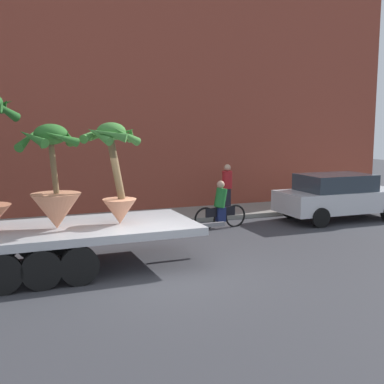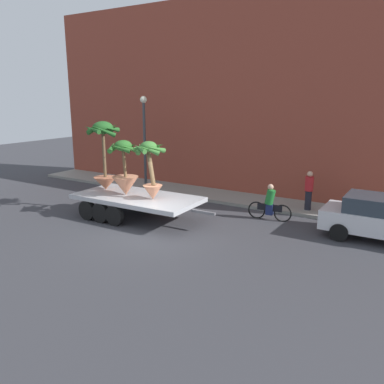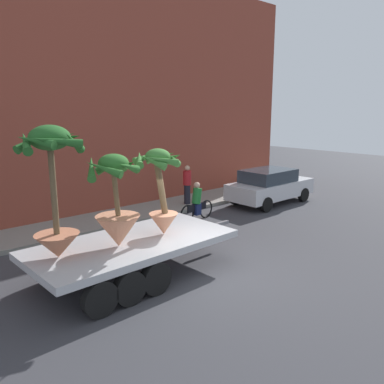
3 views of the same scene
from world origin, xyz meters
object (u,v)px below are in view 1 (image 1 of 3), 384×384
flatbed_trailer (69,236)px  potted_palm_front (54,188)px  potted_palm_rear (115,170)px  pedestrian_near_gate (227,187)px  cyclist (220,207)px  parked_car (338,196)px

flatbed_trailer → potted_palm_front: 1.15m
potted_palm_rear → flatbed_trailer: bearing=173.8°
potted_palm_rear → pedestrian_near_gate: (4.98, 4.65, -1.19)m
cyclist → parked_car: (4.35, -0.20, 0.16)m
potted_palm_rear → potted_palm_front: (-1.35, -0.01, -0.36)m
cyclist → parked_car: size_ratio=0.42×
flatbed_trailer → potted_palm_rear: potted_palm_rear is taller
cyclist → flatbed_trailer: bearing=-151.1°
potted_palm_front → pedestrian_near_gate: (6.33, 4.66, -0.83)m
pedestrian_near_gate → potted_palm_front: bearing=-143.6°
potted_palm_front → pedestrian_near_gate: potted_palm_front is taller
flatbed_trailer → pedestrian_near_gate: 7.56m
potted_palm_rear → potted_palm_front: size_ratio=1.01×
cyclist → parked_car: parked_car is taller
flatbed_trailer → cyclist: (4.97, 2.74, -0.09)m
flatbed_trailer → potted_palm_front: bearing=-156.3°
flatbed_trailer → potted_palm_rear: (1.06, -0.11, 1.47)m
parked_car → pedestrian_near_gate: pedestrian_near_gate is taller
parked_car → pedestrian_near_gate: (-3.28, 1.99, 0.22)m
flatbed_trailer → potted_palm_front: (-0.29, -0.13, 1.11)m
flatbed_trailer → parked_car: (9.32, 2.54, 0.06)m
flatbed_trailer → potted_palm_rear: size_ratio=2.72×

